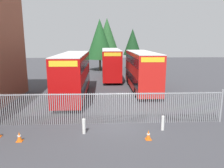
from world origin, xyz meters
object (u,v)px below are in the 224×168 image
bollard_center_front (163,123)px  traffic_cone_by_gate (148,135)px  traffic_cone_near_kerb (19,137)px  double_decker_bus_behind_fence_right (111,63)px  double_decker_bus_behind_fence_left (142,69)px  bollard_near_left (84,126)px  double_decker_bus_near_gate (74,74)px

bollard_center_front → traffic_cone_by_gate: bollard_center_front is taller
traffic_cone_near_kerb → double_decker_bus_behind_fence_right: bearing=73.5°
traffic_cone_by_gate → traffic_cone_near_kerb: 7.45m
double_decker_bus_behind_fence_right → traffic_cone_near_kerb: (-6.05, -20.37, -2.13)m
double_decker_bus_behind_fence_left → bollard_near_left: bearing=-115.6°
double_decker_bus_behind_fence_left → double_decker_bus_behind_fence_right: (-3.26, 7.60, 0.00)m
double_decker_bus_behind_fence_right → bollard_near_left: (-2.43, -19.45, -1.95)m
double_decker_bus_behind_fence_left → bollard_center_front: size_ratio=11.38×
traffic_cone_by_gate → traffic_cone_near_kerb: bearing=179.2°
double_decker_bus_behind_fence_left → bollard_center_front: double_decker_bus_behind_fence_left is taller
double_decker_bus_near_gate → bollard_near_left: double_decker_bus_near_gate is taller
traffic_cone_by_gate → traffic_cone_near_kerb: (-7.45, 0.11, 0.00)m
bollard_center_front → traffic_cone_by_gate: 1.80m
bollard_near_left → bollard_center_front: size_ratio=1.00×
traffic_cone_near_kerb → double_decker_bus_behind_fence_left: bearing=53.9°
bollard_near_left → traffic_cone_near_kerb: 3.74m
double_decker_bus_behind_fence_right → bollard_center_front: (2.61, -19.16, -1.95)m
bollard_center_front → traffic_cone_near_kerb: bearing=-172.0°
bollard_near_left → traffic_cone_by_gate: size_ratio=1.61×
double_decker_bus_near_gate → double_decker_bus_behind_fence_left: (7.43, 3.00, 0.00)m
double_decker_bus_behind_fence_right → traffic_cone_by_gate: double_decker_bus_behind_fence_right is taller
double_decker_bus_behind_fence_right → traffic_cone_by_gate: (1.40, -20.47, -2.13)m
double_decker_bus_near_gate → traffic_cone_by_gate: bearing=-60.6°
double_decker_bus_near_gate → double_decker_bus_behind_fence_right: size_ratio=1.00×
double_decker_bus_near_gate → bollard_center_front: double_decker_bus_near_gate is taller
double_decker_bus_near_gate → double_decker_bus_behind_fence_right: same height
double_decker_bus_behind_fence_right → double_decker_bus_near_gate: bearing=-111.5°
double_decker_bus_behind_fence_left → double_decker_bus_behind_fence_right: size_ratio=1.00×
double_decker_bus_behind_fence_right → traffic_cone_near_kerb: 21.35m
double_decker_bus_near_gate → bollard_near_left: (1.74, -8.85, -1.95)m
bollard_center_front → traffic_cone_near_kerb: bollard_center_front is taller
double_decker_bus_behind_fence_left → traffic_cone_near_kerb: size_ratio=18.32×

